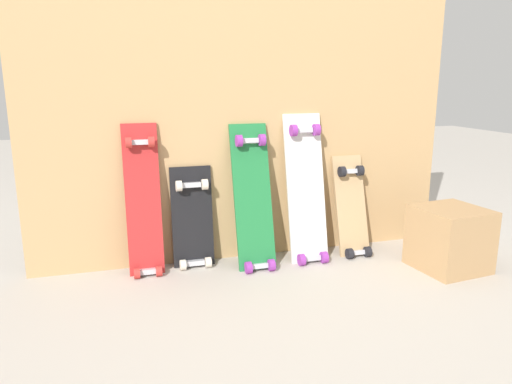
% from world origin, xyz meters
% --- Properties ---
extents(ground_plane, '(12.00, 12.00, 0.00)m').
position_xyz_m(ground_plane, '(0.00, 0.00, 0.00)').
color(ground_plane, '#B2AAA0').
extents(plywood_wall_panel, '(2.21, 0.04, 1.56)m').
position_xyz_m(plywood_wall_panel, '(0.00, 0.07, 0.78)').
color(plywood_wall_panel, tan).
rests_on(plywood_wall_panel, ground).
extents(skateboard_red, '(0.17, 0.17, 0.80)m').
position_xyz_m(skateboard_red, '(-0.55, -0.02, 0.33)').
color(skateboard_red, '#B22626').
rests_on(skateboard_red, ground).
extents(skateboard_black, '(0.21, 0.13, 0.57)m').
position_xyz_m(skateboard_black, '(-0.31, 0.00, 0.22)').
color(skateboard_black, black).
rests_on(skateboard_black, ground).
extents(skateboard_green, '(0.19, 0.27, 0.78)m').
position_xyz_m(skateboard_green, '(-0.01, -0.07, 0.32)').
color(skateboard_green, '#1E7238').
rests_on(skateboard_green, ground).
extents(skateboard_white, '(0.20, 0.25, 0.82)m').
position_xyz_m(skateboard_white, '(0.28, -0.06, 0.34)').
color(skateboard_white, silver).
rests_on(skateboard_white, ground).
extents(skateboard_natural, '(0.17, 0.23, 0.59)m').
position_xyz_m(skateboard_natural, '(0.55, -0.05, 0.23)').
color(skateboard_natural, tan).
rests_on(skateboard_natural, ground).
extents(wooden_crate, '(0.34, 0.34, 0.31)m').
position_xyz_m(wooden_crate, '(0.90, -0.41, 0.16)').
color(wooden_crate, tan).
rests_on(wooden_crate, ground).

